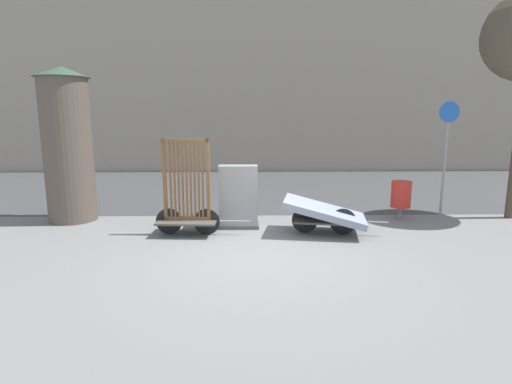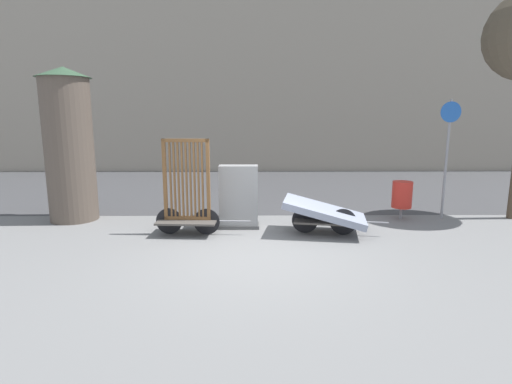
{
  "view_description": "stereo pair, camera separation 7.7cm",
  "coord_description": "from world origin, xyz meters",
  "px_view_note": "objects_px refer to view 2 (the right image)",
  "views": [
    {
      "loc": [
        -0.17,
        -6.75,
        2.43
      ],
      "look_at": [
        0.0,
        1.4,
        0.9
      ],
      "focal_mm": 28.0,
      "sensor_mm": 36.0,
      "label": 1
    },
    {
      "loc": [
        -0.09,
        -6.75,
        2.43
      ],
      "look_at": [
        0.0,
        1.4,
        0.9
      ],
      "focal_mm": 28.0,
      "sensor_mm": 36.0,
      "label": 2
    }
  ],
  "objects_px": {
    "bike_cart_with_mattress": "(324,213)",
    "advertising_column": "(69,144)",
    "utility_cabinet": "(239,199)",
    "sign_post": "(448,146)",
    "trash_bin": "(402,195)",
    "bike_cart_with_bedframe": "(187,202)"
  },
  "relations": [
    {
      "from": "utility_cabinet",
      "to": "trash_bin",
      "type": "xyz_separation_m",
      "value": [
        3.93,
        0.75,
        -0.06
      ]
    },
    {
      "from": "utility_cabinet",
      "to": "trash_bin",
      "type": "bearing_deg",
      "value": 10.79
    },
    {
      "from": "utility_cabinet",
      "to": "sign_post",
      "type": "relative_size",
      "value": 0.49
    },
    {
      "from": "bike_cart_with_mattress",
      "to": "utility_cabinet",
      "type": "bearing_deg",
      "value": 174.74
    },
    {
      "from": "advertising_column",
      "to": "bike_cart_with_mattress",
      "type": "bearing_deg",
      "value": -12.27
    },
    {
      "from": "bike_cart_with_mattress",
      "to": "utility_cabinet",
      "type": "distance_m",
      "value": 1.9
    },
    {
      "from": "utility_cabinet",
      "to": "advertising_column",
      "type": "xyz_separation_m",
      "value": [
        -3.98,
        0.75,
        1.15
      ]
    },
    {
      "from": "bike_cart_with_mattress",
      "to": "advertising_column",
      "type": "distance_m",
      "value": 6.09
    },
    {
      "from": "utility_cabinet",
      "to": "sign_post",
      "type": "distance_m",
      "value": 5.11
    },
    {
      "from": "bike_cart_with_bedframe",
      "to": "sign_post",
      "type": "height_order",
      "value": "sign_post"
    },
    {
      "from": "sign_post",
      "to": "bike_cart_with_bedframe",
      "type": "bearing_deg",
      "value": -168.14
    },
    {
      "from": "sign_post",
      "to": "advertising_column",
      "type": "relative_size",
      "value": 0.8
    },
    {
      "from": "advertising_column",
      "to": "trash_bin",
      "type": "bearing_deg",
      "value": 0.0
    },
    {
      "from": "bike_cart_with_bedframe",
      "to": "trash_bin",
      "type": "distance_m",
      "value": 5.13
    },
    {
      "from": "trash_bin",
      "to": "sign_post",
      "type": "height_order",
      "value": "sign_post"
    },
    {
      "from": "sign_post",
      "to": "trash_bin",
      "type": "bearing_deg",
      "value": 179.64
    },
    {
      "from": "bike_cart_with_bedframe",
      "to": "trash_bin",
      "type": "xyz_separation_m",
      "value": [
        4.97,
        1.26,
        -0.1
      ]
    },
    {
      "from": "advertising_column",
      "to": "utility_cabinet",
      "type": "bearing_deg",
      "value": -10.65
    },
    {
      "from": "bike_cart_with_mattress",
      "to": "sign_post",
      "type": "bearing_deg",
      "value": 32.46
    },
    {
      "from": "trash_bin",
      "to": "advertising_column",
      "type": "height_order",
      "value": "advertising_column"
    },
    {
      "from": "trash_bin",
      "to": "bike_cart_with_mattress",
      "type": "bearing_deg",
      "value": -149.1
    },
    {
      "from": "bike_cart_with_bedframe",
      "to": "sign_post",
      "type": "xyz_separation_m",
      "value": [
        5.97,
        1.25,
        1.08
      ]
    }
  ]
}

